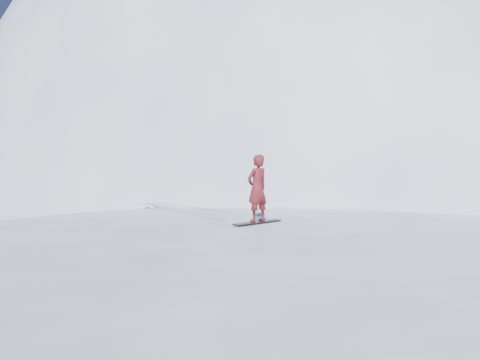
# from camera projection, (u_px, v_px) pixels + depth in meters

# --- Properties ---
(ground) EXTENTS (400.00, 400.00, 0.00)m
(ground) POSITION_uv_depth(u_px,v_px,m) (292.00, 329.00, 12.95)
(ground) COLOR white
(ground) RESTS_ON ground
(near_ridge) EXTENTS (36.00, 28.00, 4.80)m
(near_ridge) POSITION_uv_depth(u_px,v_px,m) (265.00, 295.00, 16.07)
(near_ridge) COLOR white
(near_ridge) RESTS_ON ground
(summit_peak) EXTENTS (60.00, 56.00, 56.00)m
(summit_peak) POSITION_uv_depth(u_px,v_px,m) (341.00, 202.00, 46.12)
(summit_peak) COLOR white
(summit_peak) RESTS_ON ground
(peak_shoulder) EXTENTS (28.00, 24.00, 18.00)m
(peak_shoulder) POSITION_uv_depth(u_px,v_px,m) (254.00, 217.00, 35.28)
(peak_shoulder) COLOR white
(peak_shoulder) RESTS_ON ground
(wind_bumps) EXTENTS (16.00, 14.40, 1.00)m
(wind_bumps) POSITION_uv_depth(u_px,v_px,m) (232.00, 309.00, 14.57)
(wind_bumps) COLOR white
(wind_bumps) RESTS_ON ground
(snowboard) EXTENTS (1.60, 0.69, 0.03)m
(snowboard) POSITION_uv_depth(u_px,v_px,m) (257.00, 222.00, 14.31)
(snowboard) COLOR black
(snowboard) RESTS_ON near_ridge
(snowboarder) EXTENTS (0.74, 0.58, 1.80)m
(snowboarder) POSITION_uv_depth(u_px,v_px,m) (257.00, 188.00, 14.26)
(snowboarder) COLOR maroon
(snowboarder) RESTS_ON snowboard
(board_tracks) EXTENTS (2.45, 5.98, 0.04)m
(board_tracks) POSITION_uv_depth(u_px,v_px,m) (196.00, 209.00, 17.52)
(board_tracks) COLOR silver
(board_tracks) RESTS_ON ground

